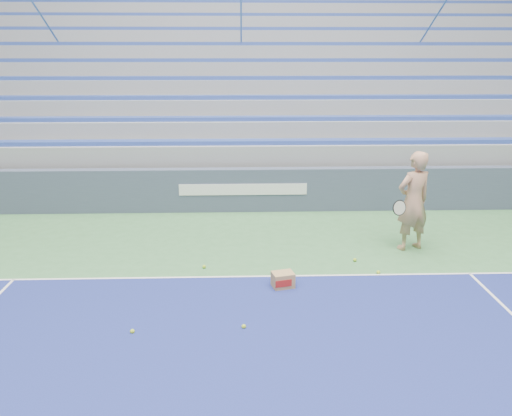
{
  "coord_description": "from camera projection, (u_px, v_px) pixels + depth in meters",
  "views": [
    {
      "loc": [
        -0.05,
        3.67,
        3.86
      ],
      "look_at": [
        0.22,
        12.38,
        1.15
      ],
      "focal_mm": 35.0,
      "sensor_mm": 36.0,
      "label": 1
    }
  ],
  "objects": [
    {
      "name": "tennis_ball_4",
      "position": [
        355.0,
        260.0,
        9.66
      ],
      "size": [
        0.07,
        0.07,
        0.07
      ],
      "primitive_type": "sphere",
      "color": "#AECE2A",
      "rests_on": "ground"
    },
    {
      "name": "sponsor_barrier",
      "position": [
        243.0,
        190.0,
        12.64
      ],
      "size": [
        30.0,
        0.32,
        1.1
      ],
      "color": "#3D465D",
      "rests_on": "ground"
    },
    {
      "name": "bleachers",
      "position": [
        242.0,
        98.0,
        17.56
      ],
      "size": [
        31.0,
        9.15,
        7.3
      ],
      "color": "gray",
      "rests_on": "ground"
    },
    {
      "name": "tennis_ball_2",
      "position": [
        204.0,
        267.0,
        9.35
      ],
      "size": [
        0.07,
        0.07,
        0.07
      ],
      "primitive_type": "sphere",
      "color": "#AECE2A",
      "rests_on": "ground"
    },
    {
      "name": "ball_box",
      "position": [
        283.0,
        280.0,
        8.56
      ],
      "size": [
        0.42,
        0.36,
        0.27
      ],
      "color": "#A47F4F",
      "rests_on": "ground"
    },
    {
      "name": "tennis_ball_3",
      "position": [
        244.0,
        326.0,
        7.3
      ],
      "size": [
        0.07,
        0.07,
        0.07
      ],
      "primitive_type": "sphere",
      "color": "#AECE2A",
      "rests_on": "ground"
    },
    {
      "name": "tennis_ball_0",
      "position": [
        132.0,
        331.0,
        7.17
      ],
      "size": [
        0.07,
        0.07,
        0.07
      ],
      "primitive_type": "sphere",
      "color": "#AECE2A",
      "rests_on": "ground"
    },
    {
      "name": "tennis_player",
      "position": [
        413.0,
        201.0,
        10.01
      ],
      "size": [
        1.04,
        0.97,
        2.04
      ],
      "color": "tan",
      "rests_on": "ground"
    },
    {
      "name": "tennis_ball_1",
      "position": [
        378.0,
        272.0,
        9.11
      ],
      "size": [
        0.07,
        0.07,
        0.07
      ],
      "primitive_type": "sphere",
      "color": "#AECE2A",
      "rests_on": "ground"
    }
  ]
}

